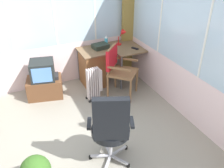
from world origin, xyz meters
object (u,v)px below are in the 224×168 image
object	(u,v)px
office_chair	(111,127)
tv_on_stand	(44,81)
desk	(94,66)
spray_bottle	(106,41)
paper_tray	(100,46)
space_heater	(95,84)
tv_remote	(135,48)
wooden_armchair	(117,65)
desk_lamp	(123,35)

from	to	relation	value
office_chair	tv_on_stand	xyz separation A→B (m)	(-0.45, 2.05, -0.30)
desk	office_chair	xyz separation A→B (m)	(-0.59, -2.10, 0.23)
spray_bottle	paper_tray	distance (m)	0.20
desk	space_heater	size ratio (longest dim) A/B	1.93
desk	spray_bottle	size ratio (longest dim) A/B	5.73
tv_remote	paper_tray	distance (m)	0.69
spray_bottle	wooden_armchair	distance (m)	0.74
paper_tray	space_heater	size ratio (longest dim) A/B	0.47
paper_tray	tv_on_stand	distance (m)	1.29
paper_tray	wooden_armchair	xyz separation A→B (m)	(0.07, -0.61, -0.16)
tv_on_stand	space_heater	xyz separation A→B (m)	(0.82, -0.49, 0.00)
spray_bottle	paper_tray	size ratio (longest dim) A/B	0.72
tv_remote	desk_lamp	bearing A→B (deg)	87.45
paper_tray	office_chair	world-z (taller)	office_chair
spray_bottle	wooden_armchair	bearing A→B (deg)	-98.04
paper_tray	wooden_armchair	size ratio (longest dim) A/B	0.31
desk_lamp	office_chair	bearing A→B (deg)	-120.22
desk_lamp	paper_tray	distance (m)	0.52
spray_bottle	tv_on_stand	distance (m)	1.48
paper_tray	tv_on_stand	size ratio (longest dim) A/B	0.41
desk	paper_tray	distance (m)	0.42
office_chair	tv_remote	bearing A→B (deg)	53.34
spray_bottle	space_heater	world-z (taller)	spray_bottle
tv_remote	wooden_armchair	bearing A→B (deg)	-176.47
wooden_armchair	tv_on_stand	bearing A→B (deg)	158.43
tv_on_stand	desk	bearing A→B (deg)	3.18
desk	office_chair	distance (m)	2.20
tv_remote	spray_bottle	xyz separation A→B (m)	(-0.45, 0.41, 0.09)
desk_lamp	tv_on_stand	distance (m)	1.81
wooden_armchair	tv_on_stand	size ratio (longest dim) A/B	1.32
paper_tray	desk	bearing A→B (deg)	-163.83
tv_remote	paper_tray	size ratio (longest dim) A/B	0.50
wooden_armchair	office_chair	size ratio (longest dim) A/B	0.87
spray_bottle	desk	bearing A→B (deg)	-156.43
tv_remote	spray_bottle	bearing A→B (deg)	112.77
tv_remote	tv_on_stand	xyz separation A→B (m)	(-1.81, 0.21, -0.43)
desk	space_heater	distance (m)	0.59
paper_tray	tv_on_stand	world-z (taller)	paper_tray
desk_lamp	tv_on_stand	size ratio (longest dim) A/B	0.46
tv_remote	paper_tray	world-z (taller)	paper_tray
office_chair	space_heater	size ratio (longest dim) A/B	1.74
desk_lamp	spray_bottle	bearing A→B (deg)	161.11
tv_remote	wooden_armchair	xyz separation A→B (m)	(-0.55, -0.29, -0.13)
wooden_armchair	office_chair	bearing A→B (deg)	-117.96
spray_bottle	space_heater	bearing A→B (deg)	-128.09
tv_remote	tv_on_stand	bearing A→B (deg)	148.90
desk	desk_lamp	distance (m)	0.86
desk_lamp	desk	bearing A→B (deg)	-177.04
paper_tray	office_chair	distance (m)	2.29
desk	spray_bottle	distance (m)	0.58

